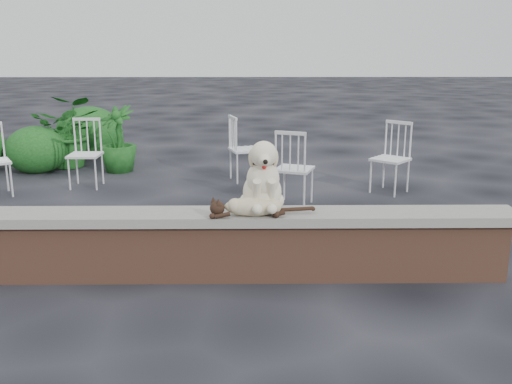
{
  "coord_description": "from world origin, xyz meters",
  "views": [
    {
      "loc": [
        0.86,
        -4.57,
        1.94
      ],
      "look_at": [
        0.91,
        0.2,
        0.7
      ],
      "focal_mm": 40.3,
      "sensor_mm": 36.0,
      "label": 1
    }
  ],
  "objects_px": {
    "chair_d": "(390,158)",
    "potted_plant_b": "(118,139)",
    "potted_plant_a": "(70,131)",
    "dog": "(262,174)",
    "cat": "(253,205)",
    "chair_c": "(294,168)",
    "chair_e": "(246,148)",
    "chair_b": "(85,154)"
  },
  "relations": [
    {
      "from": "chair_d",
      "to": "chair_b",
      "type": "xyz_separation_m",
      "value": [
        -4.13,
        0.35,
        0.0
      ]
    },
    {
      "from": "potted_plant_a",
      "to": "dog",
      "type": "bearing_deg",
      "value": -56.59
    },
    {
      "from": "chair_c",
      "to": "potted_plant_a",
      "type": "distance_m",
      "value": 4.11
    },
    {
      "from": "potted_plant_a",
      "to": "potted_plant_b",
      "type": "relative_size",
      "value": 1.13
    },
    {
      "from": "dog",
      "to": "potted_plant_a",
      "type": "distance_m",
      "value": 5.41
    },
    {
      "from": "dog",
      "to": "chair_d",
      "type": "distance_m",
      "value": 3.35
    },
    {
      "from": "dog",
      "to": "potted_plant_b",
      "type": "bearing_deg",
      "value": 113.74
    },
    {
      "from": "chair_e",
      "to": "chair_d",
      "type": "xyz_separation_m",
      "value": [
        1.92,
        -0.72,
        0.0
      ]
    },
    {
      "from": "dog",
      "to": "potted_plant_a",
      "type": "height_order",
      "value": "dog"
    },
    {
      "from": "potted_plant_a",
      "to": "chair_b",
      "type": "bearing_deg",
      "value": -65.75
    },
    {
      "from": "chair_d",
      "to": "potted_plant_a",
      "type": "bearing_deg",
      "value": -158.82
    },
    {
      "from": "chair_e",
      "to": "dog",
      "type": "bearing_deg",
      "value": 165.58
    },
    {
      "from": "cat",
      "to": "chair_d",
      "type": "distance_m",
      "value": 3.5
    },
    {
      "from": "dog",
      "to": "potted_plant_b",
      "type": "xyz_separation_m",
      "value": [
        -2.14,
        4.15,
        -0.38
      ]
    },
    {
      "from": "chair_d",
      "to": "potted_plant_b",
      "type": "distance_m",
      "value": 4.12
    },
    {
      "from": "cat",
      "to": "chair_e",
      "type": "relative_size",
      "value": 1.09
    },
    {
      "from": "cat",
      "to": "potted_plant_a",
      "type": "relative_size",
      "value": 0.89
    },
    {
      "from": "chair_e",
      "to": "potted_plant_b",
      "type": "distance_m",
      "value": 2.07
    },
    {
      "from": "chair_d",
      "to": "chair_c",
      "type": "height_order",
      "value": "same"
    },
    {
      "from": "chair_d",
      "to": "dog",
      "type": "bearing_deg",
      "value": -81.12
    },
    {
      "from": "dog",
      "to": "potted_plant_a",
      "type": "relative_size",
      "value": 0.54
    },
    {
      "from": "cat",
      "to": "chair_b",
      "type": "height_order",
      "value": "chair_b"
    },
    {
      "from": "cat",
      "to": "potted_plant_a",
      "type": "height_order",
      "value": "potted_plant_a"
    },
    {
      "from": "chair_d",
      "to": "chair_c",
      "type": "bearing_deg",
      "value": -114.91
    },
    {
      "from": "chair_b",
      "to": "potted_plant_b",
      "type": "relative_size",
      "value": 0.92
    },
    {
      "from": "chair_b",
      "to": "chair_d",
      "type": "bearing_deg",
      "value": -4.33
    },
    {
      "from": "dog",
      "to": "chair_b",
      "type": "xyz_separation_m",
      "value": [
        -2.37,
        3.16,
        -0.42
      ]
    },
    {
      "from": "chair_e",
      "to": "potted_plant_a",
      "type": "height_order",
      "value": "potted_plant_a"
    },
    {
      "from": "dog",
      "to": "chair_c",
      "type": "xyz_separation_m",
      "value": [
        0.44,
        2.22,
        -0.42
      ]
    },
    {
      "from": "chair_b",
      "to": "chair_c",
      "type": "height_order",
      "value": "same"
    },
    {
      "from": "potted_plant_a",
      "to": "chair_d",
      "type": "bearing_deg",
      "value": -19.69
    },
    {
      "from": "chair_e",
      "to": "chair_d",
      "type": "distance_m",
      "value": 2.05
    },
    {
      "from": "chair_e",
      "to": "chair_d",
      "type": "relative_size",
      "value": 1.0
    },
    {
      "from": "cat",
      "to": "potted_plant_a",
      "type": "bearing_deg",
      "value": 118.37
    },
    {
      "from": "dog",
      "to": "chair_b",
      "type": "bearing_deg",
      "value": 123.34
    },
    {
      "from": "dog",
      "to": "potted_plant_a",
      "type": "xyz_separation_m",
      "value": [
        -2.98,
        4.51,
        -0.31
      ]
    },
    {
      "from": "dog",
      "to": "cat",
      "type": "relative_size",
      "value": 0.61
    },
    {
      "from": "cat",
      "to": "potted_plant_b",
      "type": "relative_size",
      "value": 1.0
    },
    {
      "from": "chair_d",
      "to": "potted_plant_a",
      "type": "distance_m",
      "value": 5.03
    },
    {
      "from": "cat",
      "to": "chair_c",
      "type": "distance_m",
      "value": 2.44
    },
    {
      "from": "dog",
      "to": "chair_e",
      "type": "relative_size",
      "value": 0.66
    },
    {
      "from": "dog",
      "to": "chair_c",
      "type": "distance_m",
      "value": 2.31
    }
  ]
}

